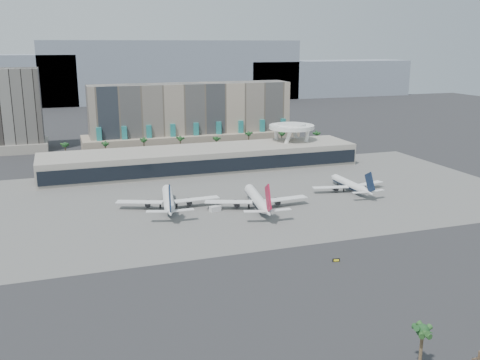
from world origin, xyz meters
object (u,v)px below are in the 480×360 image
object	(u,v)px
airliner_right	(350,185)
service_vehicle_a	(215,209)
taxiway_sign	(336,260)
airliner_centre	(257,199)
service_vehicle_b	(253,199)
airliner_left	(168,200)

from	to	relation	value
airliner_right	service_vehicle_a	world-z (taller)	airliner_right
service_vehicle_a	taxiway_sign	world-z (taller)	service_vehicle_a
airliner_centre	taxiway_sign	size ratio (longest dim) A/B	19.38
airliner_centre	service_vehicle_b	distance (m)	10.99
airliner_centre	airliner_right	size ratio (longest dim) A/B	1.20
service_vehicle_a	taxiway_sign	size ratio (longest dim) A/B	1.98
airliner_right	taxiway_sign	world-z (taller)	airliner_right
service_vehicle_b	taxiway_sign	bearing A→B (deg)	-71.54
airliner_centre	service_vehicle_b	xyz separation A→B (m)	(1.93, 10.37, -3.08)
airliner_left	service_vehicle_b	xyz separation A→B (m)	(37.04, -1.39, -3.02)
service_vehicle_a	service_vehicle_b	xyz separation A→B (m)	(19.74, 8.64, -0.26)
airliner_centre	airliner_right	distance (m)	51.25
service_vehicle_a	taxiway_sign	distance (m)	65.95
service_vehicle_a	airliner_centre	bearing A→B (deg)	-20.81
service_vehicle_a	airliner_left	bearing A→B (deg)	134.65
airliner_left	airliner_right	bearing A→B (deg)	8.49
service_vehicle_a	taxiway_sign	bearing A→B (deg)	-86.08
airliner_right	taxiway_sign	distance (m)	85.06
airliner_left	airliner_right	world-z (taller)	airliner_left
airliner_left	service_vehicle_a	distance (m)	20.18
airliner_left	airliner_right	size ratio (longest dim) A/B	1.18
service_vehicle_a	service_vehicle_b	bearing A→B (deg)	8.38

